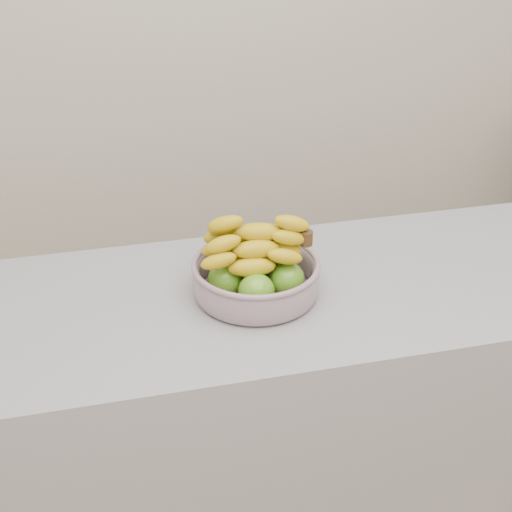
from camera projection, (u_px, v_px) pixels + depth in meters
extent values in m
cube|color=gray|center=(300.00, 430.00, 1.89)|extent=(2.00, 0.60, 0.90)
cylinder|color=#AAB7CC|center=(256.00, 291.00, 1.64)|extent=(0.25, 0.25, 0.01)
torus|color=#AAB7CC|center=(256.00, 264.00, 1.61)|extent=(0.29, 0.29, 0.01)
sphere|color=#3E8517|center=(256.00, 291.00, 1.56)|extent=(0.08, 0.08, 0.08)
sphere|color=#3E8517|center=(287.00, 279.00, 1.60)|extent=(0.08, 0.08, 0.08)
sphere|color=#3E8517|center=(274.00, 261.00, 1.67)|extent=(0.08, 0.08, 0.08)
sphere|color=#3E8517|center=(238.00, 261.00, 1.67)|extent=(0.08, 0.08, 0.08)
sphere|color=#3E8517|center=(225.00, 280.00, 1.60)|extent=(0.08, 0.08, 0.08)
ellipsoid|color=yellow|center=(252.00, 267.00, 1.56)|extent=(0.19, 0.06, 0.04)
ellipsoid|color=yellow|center=(252.00, 257.00, 1.60)|extent=(0.19, 0.08, 0.04)
ellipsoid|color=yellow|center=(252.00, 246.00, 1.64)|extent=(0.19, 0.10, 0.04)
ellipsoid|color=yellow|center=(256.00, 249.00, 1.56)|extent=(0.19, 0.05, 0.04)
ellipsoid|color=yellow|center=(256.00, 238.00, 1.60)|extent=(0.19, 0.11, 0.04)
ellipsoid|color=yellow|center=(259.00, 232.00, 1.57)|extent=(0.19, 0.08, 0.04)
cylinder|color=#3F2914|center=(306.00, 238.00, 1.57)|extent=(0.03, 0.03, 0.03)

